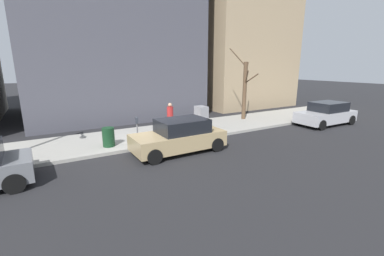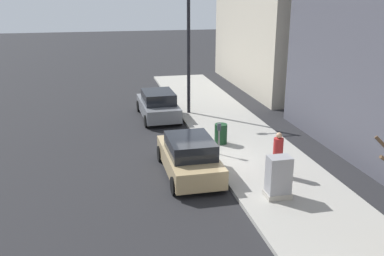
{
  "view_description": "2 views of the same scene",
  "coord_description": "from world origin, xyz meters",
  "px_view_note": "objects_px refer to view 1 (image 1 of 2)",
  "views": [
    {
      "loc": [
        -11.1,
        4.38,
        3.87
      ],
      "look_at": [
        -0.28,
        -2.0,
        0.81
      ],
      "focal_mm": 24.0,
      "sensor_mm": 36.0,
      "label": 1
    },
    {
      "loc": [
        -4.21,
        -15.47,
        6.71
      ],
      "look_at": [
        -0.39,
        2.0,
        0.92
      ],
      "focal_mm": 40.0,
      "sensor_mm": 36.0,
      "label": 2
    }
  ],
  "objects_px": {
    "bare_tree": "(245,89)",
    "parking_meter": "(137,128)",
    "parked_car_silver": "(326,114)",
    "pedestrian_near_meter": "(170,115)",
    "trash_bin": "(109,137)",
    "parked_car_tan": "(179,136)",
    "utility_box": "(201,119)"
  },
  "relations": [
    {
      "from": "utility_box",
      "to": "pedestrian_near_meter",
      "type": "height_order",
      "value": "pedestrian_near_meter"
    },
    {
      "from": "parking_meter",
      "to": "bare_tree",
      "type": "distance_m",
      "value": 8.94
    },
    {
      "from": "bare_tree",
      "to": "trash_bin",
      "type": "height_order",
      "value": "bare_tree"
    },
    {
      "from": "parking_meter",
      "to": "bare_tree",
      "type": "bearing_deg",
      "value": -75.93
    },
    {
      "from": "parking_meter",
      "to": "bare_tree",
      "type": "relative_size",
      "value": 0.28
    },
    {
      "from": "bare_tree",
      "to": "parked_car_tan",
      "type": "bearing_deg",
      "value": 117.51
    },
    {
      "from": "parked_car_silver",
      "to": "parked_car_tan",
      "type": "height_order",
      "value": "same"
    },
    {
      "from": "parked_car_silver",
      "to": "parking_meter",
      "type": "height_order",
      "value": "parked_car_silver"
    },
    {
      "from": "bare_tree",
      "to": "parking_meter",
      "type": "bearing_deg",
      "value": 104.07
    },
    {
      "from": "parked_car_silver",
      "to": "parking_meter",
      "type": "bearing_deg",
      "value": 84.34
    },
    {
      "from": "trash_bin",
      "to": "pedestrian_near_meter",
      "type": "xyz_separation_m",
      "value": [
        1.09,
        -3.75,
        0.49
      ]
    },
    {
      "from": "parked_car_silver",
      "to": "pedestrian_near_meter",
      "type": "bearing_deg",
      "value": 74.23
    },
    {
      "from": "parked_car_silver",
      "to": "pedestrian_near_meter",
      "type": "xyz_separation_m",
      "value": [
        3.13,
        10.0,
        0.35
      ]
    },
    {
      "from": "parked_car_silver",
      "to": "utility_box",
      "type": "height_order",
      "value": "utility_box"
    },
    {
      "from": "parked_car_silver",
      "to": "utility_box",
      "type": "relative_size",
      "value": 2.97
    },
    {
      "from": "trash_bin",
      "to": "pedestrian_near_meter",
      "type": "height_order",
      "value": "pedestrian_near_meter"
    },
    {
      "from": "parking_meter",
      "to": "pedestrian_near_meter",
      "type": "relative_size",
      "value": 0.81
    },
    {
      "from": "pedestrian_near_meter",
      "to": "parked_car_silver",
      "type": "bearing_deg",
      "value": -6.87
    },
    {
      "from": "parked_car_tan",
      "to": "trash_bin",
      "type": "xyz_separation_m",
      "value": [
        2.01,
        2.71,
        -0.14
      ]
    },
    {
      "from": "utility_box",
      "to": "parked_car_silver",
      "type": "bearing_deg",
      "value": -106.39
    },
    {
      "from": "utility_box",
      "to": "trash_bin",
      "type": "bearing_deg",
      "value": 94.22
    },
    {
      "from": "parked_car_silver",
      "to": "parking_meter",
      "type": "xyz_separation_m",
      "value": [
        1.6,
        12.49,
        0.24
      ]
    },
    {
      "from": "parked_car_silver",
      "to": "utility_box",
      "type": "distance_m",
      "value": 8.68
    },
    {
      "from": "parked_car_tan",
      "to": "parking_meter",
      "type": "relative_size",
      "value": 3.12
    },
    {
      "from": "utility_box",
      "to": "bare_tree",
      "type": "xyz_separation_m",
      "value": [
        1.3,
        -4.42,
        1.44
      ]
    },
    {
      "from": "parking_meter",
      "to": "parked_car_silver",
      "type": "bearing_deg",
      "value": -97.29
    },
    {
      "from": "trash_bin",
      "to": "bare_tree",
      "type": "bearing_deg",
      "value": -80.2
    },
    {
      "from": "parked_car_silver",
      "to": "pedestrian_near_meter",
      "type": "relative_size",
      "value": 2.56
    },
    {
      "from": "parked_car_silver",
      "to": "pedestrian_near_meter",
      "type": "distance_m",
      "value": 10.49
    },
    {
      "from": "utility_box",
      "to": "pedestrian_near_meter",
      "type": "distance_m",
      "value": 1.83
    },
    {
      "from": "parked_car_tan",
      "to": "bare_tree",
      "type": "distance_m",
      "value": 8.19
    },
    {
      "from": "parked_car_silver",
      "to": "bare_tree",
      "type": "bearing_deg",
      "value": 47.79
    }
  ]
}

